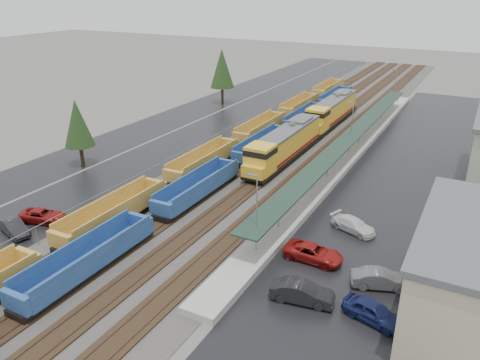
{
  "coord_description": "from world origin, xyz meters",
  "views": [
    {
      "loc": [
        25.4,
        -12.83,
        22.88
      ],
      "look_at": [
        1.98,
        31.0,
        2.0
      ],
      "focal_mm": 35.0,
      "sensor_mm": 36.0,
      "label": 1
    }
  ],
  "objects_px": {
    "locomotive_trail": "(331,111)",
    "parked_car_east_e": "(380,279)",
    "locomotive_lead": "(284,145)",
    "well_string_yellow": "(204,162)",
    "parked_car_east_a": "(302,293)",
    "parked_car_east_c": "(353,225)",
    "parked_car_east_d": "(374,312)",
    "well_string_blue": "(235,164)",
    "parked_car_west_b": "(14,227)",
    "parked_car_west_c": "(43,216)",
    "parked_car_east_b": "(313,253)"
  },
  "relations": [
    {
      "from": "parked_car_west_b",
      "to": "well_string_yellow",
      "type": "bearing_deg",
      "value": -1.85
    },
    {
      "from": "parked_car_east_c",
      "to": "parked_car_east_d",
      "type": "distance_m",
      "value": 13.63
    },
    {
      "from": "parked_car_east_c",
      "to": "parked_car_east_e",
      "type": "distance_m",
      "value": 9.41
    },
    {
      "from": "locomotive_lead",
      "to": "parked_car_east_a",
      "type": "height_order",
      "value": "locomotive_lead"
    },
    {
      "from": "locomotive_lead",
      "to": "locomotive_trail",
      "type": "relative_size",
      "value": 1.0
    },
    {
      "from": "well_string_blue",
      "to": "parked_car_east_e",
      "type": "xyz_separation_m",
      "value": [
        22.47,
        -16.31,
        -0.45
      ]
    },
    {
      "from": "locomotive_trail",
      "to": "parked_car_east_c",
      "type": "bearing_deg",
      "value": -68.72
    },
    {
      "from": "parked_car_east_b",
      "to": "parked_car_east_c",
      "type": "distance_m",
      "value": 7.15
    },
    {
      "from": "well_string_yellow",
      "to": "parked_car_east_e",
      "type": "height_order",
      "value": "well_string_yellow"
    },
    {
      "from": "well_string_yellow",
      "to": "parked_car_east_a",
      "type": "xyz_separation_m",
      "value": [
        21.53,
        -20.03,
        -0.41
      ]
    },
    {
      "from": "parked_car_west_c",
      "to": "parked_car_west_b",
      "type": "bearing_deg",
      "value": 155.72
    },
    {
      "from": "parked_car_east_a",
      "to": "parked_car_east_d",
      "type": "xyz_separation_m",
      "value": [
        5.42,
        0.31,
        -0.03
      ]
    },
    {
      "from": "parked_car_east_c",
      "to": "locomotive_trail",
      "type": "bearing_deg",
      "value": 41.43
    },
    {
      "from": "parked_car_west_b",
      "to": "parked_car_east_e",
      "type": "height_order",
      "value": "parked_car_east_e"
    },
    {
      "from": "parked_car_east_c",
      "to": "parked_car_east_e",
      "type": "bearing_deg",
      "value": -131.16
    },
    {
      "from": "parked_car_east_e",
      "to": "parked_car_east_a",
      "type": "bearing_deg",
      "value": 112.93
    },
    {
      "from": "locomotive_trail",
      "to": "well_string_yellow",
      "type": "distance_m",
      "value": 29.89
    },
    {
      "from": "parked_car_east_b",
      "to": "parked_car_west_c",
      "type": "bearing_deg",
      "value": 104.52
    },
    {
      "from": "locomotive_lead",
      "to": "parked_car_west_c",
      "type": "distance_m",
      "value": 31.87
    },
    {
      "from": "parked_car_east_d",
      "to": "locomotive_lead",
      "type": "bearing_deg",
      "value": 50.07
    },
    {
      "from": "parked_car_east_a",
      "to": "parked_car_east_c",
      "type": "relative_size",
      "value": 1.05
    },
    {
      "from": "well_string_blue",
      "to": "parked_car_west_c",
      "type": "relative_size",
      "value": 20.72
    },
    {
      "from": "parked_car_west_c",
      "to": "parked_car_east_b",
      "type": "distance_m",
      "value": 28.05
    },
    {
      "from": "parked_car_east_d",
      "to": "parked_car_west_c",
      "type": "bearing_deg",
      "value": 106.37
    },
    {
      "from": "parked_car_west_c",
      "to": "parked_car_east_c",
      "type": "distance_m",
      "value": 31.88
    },
    {
      "from": "well_string_blue",
      "to": "parked_car_west_c",
      "type": "distance_m",
      "value": 23.98
    },
    {
      "from": "well_string_yellow",
      "to": "parked_car_east_d",
      "type": "bearing_deg",
      "value": -36.2
    },
    {
      "from": "locomotive_trail",
      "to": "parked_car_east_a",
      "type": "bearing_deg",
      "value": -74.51
    },
    {
      "from": "locomotive_trail",
      "to": "parked_car_west_b",
      "type": "bearing_deg",
      "value": -106.52
    },
    {
      "from": "locomotive_lead",
      "to": "well_string_yellow",
      "type": "distance_m",
      "value": 11.22
    },
    {
      "from": "parked_car_east_a",
      "to": "well_string_blue",
      "type": "bearing_deg",
      "value": 30.31
    },
    {
      "from": "well_string_yellow",
      "to": "parked_car_east_c",
      "type": "xyz_separation_m",
      "value": [
        21.95,
        -7.04,
        -0.54
      ]
    },
    {
      "from": "parked_car_west_b",
      "to": "parked_car_east_d",
      "type": "distance_m",
      "value": 34.63
    },
    {
      "from": "locomotive_lead",
      "to": "parked_car_east_e",
      "type": "bearing_deg",
      "value": -51.32
    },
    {
      "from": "parked_car_east_a",
      "to": "well_string_yellow",
      "type": "bearing_deg",
      "value": 37.59
    },
    {
      "from": "locomotive_trail",
      "to": "parked_car_west_b",
      "type": "relative_size",
      "value": 4.58
    },
    {
      "from": "locomotive_trail",
      "to": "well_string_yellow",
      "type": "height_order",
      "value": "locomotive_trail"
    },
    {
      "from": "locomotive_trail",
      "to": "parked_car_east_a",
      "type": "distance_m",
      "value": 50.67
    },
    {
      "from": "parked_car_west_b",
      "to": "parked_car_east_e",
      "type": "distance_m",
      "value": 34.9
    },
    {
      "from": "locomotive_lead",
      "to": "well_string_blue",
      "type": "distance_m",
      "value": 7.95
    },
    {
      "from": "parked_car_west_b",
      "to": "parked_car_east_e",
      "type": "xyz_separation_m",
      "value": [
        33.94,
        8.12,
        0.02
      ]
    },
    {
      "from": "parked_car_east_a",
      "to": "parked_car_east_b",
      "type": "bearing_deg",
      "value": 2.29
    },
    {
      "from": "well_string_yellow",
      "to": "parked_car_east_b",
      "type": "distance_m",
      "value": 24.64
    },
    {
      "from": "locomotive_lead",
      "to": "parked_car_east_d",
      "type": "relative_size",
      "value": 4.52
    },
    {
      "from": "locomotive_trail",
      "to": "parked_car_west_c",
      "type": "xyz_separation_m",
      "value": [
        -15.07,
        -49.02,
        -1.84
      ]
    },
    {
      "from": "well_string_blue",
      "to": "parked_car_west_c",
      "type": "bearing_deg",
      "value": -117.51
    },
    {
      "from": "parked_car_west_b",
      "to": "locomotive_lead",
      "type": "bearing_deg",
      "value": -10.54
    },
    {
      "from": "locomotive_trail",
      "to": "parked_car_east_e",
      "type": "distance_m",
      "value": 47.81
    },
    {
      "from": "parked_car_west_b",
      "to": "parked_car_west_c",
      "type": "xyz_separation_m",
      "value": [
        0.4,
        3.17,
        -0.08
      ]
    },
    {
      "from": "parked_car_east_a",
      "to": "parked_car_east_c",
      "type": "distance_m",
      "value": 12.99
    }
  ]
}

